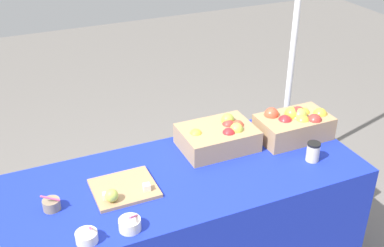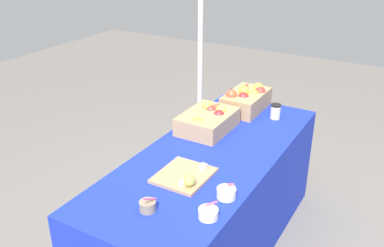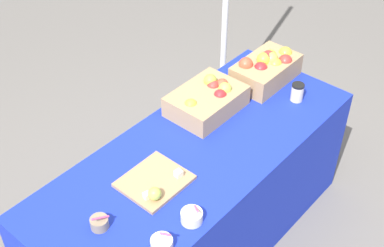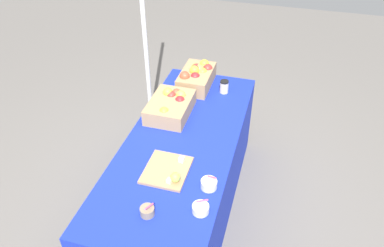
{
  "view_description": "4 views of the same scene",
  "coord_description": "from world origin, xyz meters",
  "views": [
    {
      "loc": [
        -0.79,
        -1.89,
        2.18
      ],
      "look_at": [
        0.04,
        -0.01,
        1.04
      ],
      "focal_mm": 45.15,
      "sensor_mm": 36.0,
      "label": 1
    },
    {
      "loc": [
        -2.03,
        -1.05,
        1.99
      ],
      "look_at": [
        -0.1,
        0.08,
        0.96
      ],
      "focal_mm": 39.87,
      "sensor_mm": 36.0,
      "label": 2
    },
    {
      "loc": [
        -1.54,
        -1.29,
        2.56
      ],
      "look_at": [
        0.02,
        0.06,
        0.86
      ],
      "focal_mm": 49.41,
      "sensor_mm": 36.0,
      "label": 3
    },
    {
      "loc": [
        -1.87,
        -0.61,
        2.39
      ],
      "look_at": [
        0.11,
        -0.04,
        0.81
      ],
      "focal_mm": 34.26,
      "sensor_mm": 36.0,
      "label": 4
    }
  ],
  "objects": [
    {
      "name": "sample_bowl_mid",
      "position": [
        -0.67,
        -0.01,
        0.77
      ],
      "size": [
        0.09,
        0.08,
        0.1
      ],
      "color": "gray",
      "rests_on": "table"
    },
    {
      "name": "apple_crate_middle",
      "position": [
        0.28,
        0.17,
        0.81
      ],
      "size": [
        0.41,
        0.3,
        0.17
      ],
      "color": "tan",
      "rests_on": "table"
    },
    {
      "name": "sample_bowl_far",
      "position": [
        -0.38,
        -0.29,
        0.77
      ],
      "size": [
        0.1,
        0.1,
        0.1
      ],
      "color": "silver",
      "rests_on": "table"
    },
    {
      "name": "table",
      "position": [
        0.0,
        0.0,
        0.37
      ],
      "size": [
        1.9,
        0.76,
        0.74
      ],
      "primitive_type": "cube",
      "color": "#192DB7",
      "rests_on": "ground_plane"
    },
    {
      "name": "apple_crate_left",
      "position": [
        0.74,
        0.09,
        0.83
      ],
      "size": [
        0.41,
        0.25,
        0.19
      ],
      "color": "tan",
      "rests_on": "table"
    },
    {
      "name": "sample_bowl_near",
      "position": [
        -0.57,
        -0.29,
        0.76
      ],
      "size": [
        0.1,
        0.1,
        0.1
      ],
      "color": "silver",
      "rests_on": "table"
    },
    {
      "name": "cutting_board_front",
      "position": [
        -0.33,
        -0.02,
        0.76
      ],
      "size": [
        0.31,
        0.27,
        0.08
      ],
      "color": "tan",
      "rests_on": "table"
    },
    {
      "name": "tent_pole",
      "position": [
        1.12,
        0.71,
        1.09
      ],
      "size": [
        0.04,
        0.04,
        2.18
      ],
      "primitive_type": "cylinder",
      "color": "white",
      "rests_on": "ground_plane"
    },
    {
      "name": "coffee_cup",
      "position": [
        0.69,
        -0.16,
        0.79
      ],
      "size": [
        0.07,
        0.07,
        0.11
      ],
      "color": "beige",
      "rests_on": "table"
    }
  ]
}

